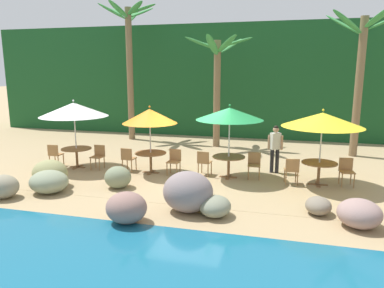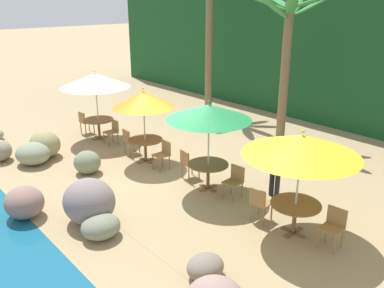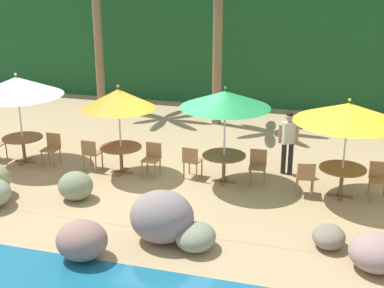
% 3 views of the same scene
% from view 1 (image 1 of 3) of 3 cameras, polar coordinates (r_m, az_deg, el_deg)
% --- Properties ---
extents(ground_plane, '(120.00, 120.00, 0.00)m').
position_cam_1_polar(ground_plane, '(12.43, -0.38, -5.24)').
color(ground_plane, tan).
extents(terrace_deck, '(18.00, 5.20, 0.01)m').
position_cam_1_polar(terrace_deck, '(12.43, -0.38, -5.22)').
color(terrace_deck, tan).
rests_on(terrace_deck, ground).
extents(foliage_backdrop, '(28.00, 2.40, 6.00)m').
position_cam_1_polar(foliage_backdrop, '(20.73, 6.19, 9.83)').
color(foliage_backdrop, '#194C23').
rests_on(foliage_backdrop, ground).
extents(rock_seawall, '(15.48, 3.33, 1.06)m').
position_cam_1_polar(rock_seawall, '(9.71, -7.43, -7.91)').
color(rock_seawall, gray).
rests_on(rock_seawall, ground).
extents(umbrella_white, '(2.46, 2.46, 2.54)m').
position_cam_1_polar(umbrella_white, '(13.92, -18.07, 5.17)').
color(umbrella_white, silver).
rests_on(umbrella_white, ground).
extents(dining_table_white, '(1.10, 1.10, 0.74)m').
position_cam_1_polar(dining_table_white, '(14.16, -17.67, -1.14)').
color(dining_table_white, brown).
rests_on(dining_table_white, ground).
extents(chair_white_seaward, '(0.43, 0.43, 0.87)m').
position_cam_1_polar(chair_white_seaward, '(13.82, -14.48, -1.69)').
color(chair_white_seaward, '#9E7042').
rests_on(chair_white_seaward, ground).
extents(chair_white_inland, '(0.44, 0.45, 0.87)m').
position_cam_1_polar(chair_white_inland, '(14.54, -20.74, -1.43)').
color(chair_white_inland, '#9E7042').
rests_on(chair_white_inland, ground).
extents(umbrella_orange, '(1.91, 1.91, 2.39)m').
position_cam_1_polar(umbrella_orange, '(12.63, -6.65, 4.37)').
color(umbrella_orange, silver).
rests_on(umbrella_orange, ground).
extents(dining_table_orange, '(1.10, 1.10, 0.74)m').
position_cam_1_polar(dining_table_orange, '(12.88, -6.50, -1.89)').
color(dining_table_orange, brown).
rests_on(dining_table_orange, ground).
extents(chair_orange_seaward, '(0.43, 0.44, 0.87)m').
position_cam_1_polar(chair_orange_seaward, '(12.69, -2.79, -2.50)').
color(chair_orange_seaward, '#9E7042').
rests_on(chair_orange_seaward, ground).
extents(chair_orange_inland, '(0.44, 0.45, 0.87)m').
position_cam_1_polar(chair_orange_inland, '(13.19, -10.03, -2.13)').
color(chair_orange_inland, '#9E7042').
rests_on(chair_orange_inland, ground).
extents(umbrella_green, '(2.24, 2.24, 2.50)m').
position_cam_1_polar(umbrella_green, '(12.03, 5.93, 4.74)').
color(umbrella_green, silver).
rests_on(umbrella_green, ground).
extents(dining_table_green, '(1.10, 1.10, 0.74)m').
position_cam_1_polar(dining_table_green, '(12.31, 5.78, -2.50)').
color(dining_table_green, brown).
rests_on(dining_table_green, ground).
extents(chair_green_seaward, '(0.45, 0.46, 0.87)m').
position_cam_1_polar(chair_green_seaward, '(12.39, 9.73, -3.00)').
color(chair_green_seaward, '#9E7042').
rests_on(chair_green_seaward, ground).
extents(chair_green_inland, '(0.47, 0.47, 0.87)m').
position_cam_1_polar(chair_green_inland, '(12.50, 1.90, -2.71)').
color(chair_green_inland, '#9E7042').
rests_on(chair_green_inland, ground).
extents(umbrella_yellow, '(2.48, 2.48, 2.43)m').
position_cam_1_polar(umbrella_yellow, '(11.85, 19.81, 3.61)').
color(umbrella_yellow, silver).
rests_on(umbrella_yellow, ground).
extents(dining_table_yellow, '(1.10, 1.10, 0.74)m').
position_cam_1_polar(dining_table_yellow, '(12.13, 19.33, -3.32)').
color(dining_table_yellow, brown).
rests_on(dining_table_yellow, ground).
extents(chair_yellow_seaward, '(0.47, 0.47, 0.87)m').
position_cam_1_polar(chair_yellow_seaward, '(12.43, 23.08, -3.72)').
color(chair_yellow_seaward, '#9E7042').
rests_on(chair_yellow_seaward, ground).
extents(chair_yellow_inland, '(0.47, 0.48, 0.87)m').
position_cam_1_polar(chair_yellow_inland, '(11.91, 15.39, -3.84)').
color(chair_yellow_inland, '#9E7042').
rests_on(chair_yellow_inland, ground).
extents(palm_tree_nearest, '(2.98, 2.96, 6.83)m').
position_cam_1_polar(palm_tree_nearest, '(19.23, -9.79, 14.35)').
color(palm_tree_nearest, brown).
rests_on(palm_tree_nearest, ground).
extents(palm_tree_second, '(3.13, 3.05, 5.12)m').
position_cam_1_polar(palm_tree_second, '(17.10, 3.98, 11.46)').
color(palm_tree_second, brown).
rests_on(palm_tree_second, ground).
extents(palm_tree_third, '(3.16, 3.23, 5.91)m').
position_cam_1_polar(palm_tree_third, '(16.56, 24.95, 11.41)').
color(palm_tree_third, brown).
rests_on(palm_tree_third, ground).
extents(waiter_in_white, '(0.52, 0.35, 1.70)m').
position_cam_1_polar(waiter_in_white, '(13.07, 12.93, -0.24)').
color(waiter_in_white, '#232328').
rests_on(waiter_in_white, ground).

